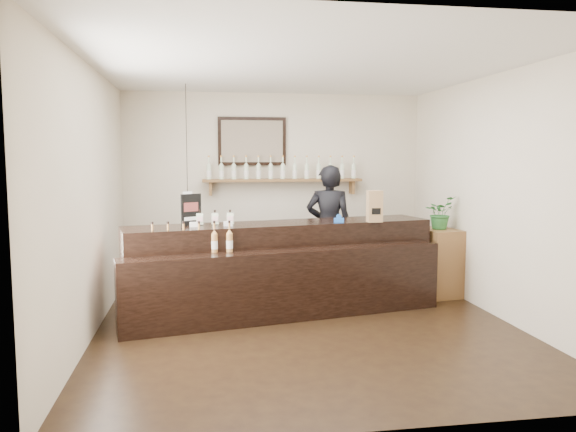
# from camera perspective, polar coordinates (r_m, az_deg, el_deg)

# --- Properties ---
(ground) EXTENTS (5.00, 5.00, 0.00)m
(ground) POSITION_cam_1_polar(r_m,az_deg,el_deg) (6.36, 1.78, -10.86)
(ground) COLOR black
(ground) RESTS_ON ground
(room_shell) EXTENTS (5.00, 5.00, 5.00)m
(room_shell) POSITION_cam_1_polar(r_m,az_deg,el_deg) (6.09, 1.83, 4.67)
(room_shell) COLOR beige
(room_shell) RESTS_ON ground
(back_wall_decor) EXTENTS (2.66, 0.96, 1.69)m
(back_wall_decor) POSITION_cam_1_polar(r_m,az_deg,el_deg) (8.41, -2.19, 5.37)
(back_wall_decor) COLOR brown
(back_wall_decor) RESTS_ON ground
(counter) EXTENTS (3.83, 1.73, 1.23)m
(counter) POSITION_cam_1_polar(r_m,az_deg,el_deg) (6.75, -0.47, -5.54)
(counter) COLOR black
(counter) RESTS_ON ground
(promo_sign) EXTENTS (0.23, 0.15, 0.37)m
(promo_sign) POSITION_cam_1_polar(r_m,az_deg,el_deg) (6.62, -9.82, 0.64)
(promo_sign) COLOR black
(promo_sign) RESTS_ON counter
(paper_bag) EXTENTS (0.18, 0.14, 0.39)m
(paper_bag) POSITION_cam_1_polar(r_m,az_deg,el_deg) (6.94, 8.79, 0.98)
(paper_bag) COLOR #9C7B4B
(paper_bag) RESTS_ON counter
(tape_dispenser) EXTENTS (0.12, 0.06, 0.10)m
(tape_dispenser) POSITION_cam_1_polar(r_m,az_deg,el_deg) (6.85, 5.19, -0.33)
(tape_dispenser) COLOR blue
(tape_dispenser) RESTS_ON counter
(side_cabinet) EXTENTS (0.53, 0.67, 0.89)m
(side_cabinet) POSITION_cam_1_polar(r_m,az_deg,el_deg) (7.78, 15.03, -4.56)
(side_cabinet) COLOR brown
(side_cabinet) RESTS_ON ground
(potted_plant) EXTENTS (0.52, 0.51, 0.44)m
(potted_plant) POSITION_cam_1_polar(r_m,az_deg,el_deg) (7.69, 15.16, 0.32)
(potted_plant) COLOR #2C6F30
(potted_plant) RESTS_ON side_cabinet
(shopkeeper) EXTENTS (0.82, 0.66, 1.97)m
(shopkeeper) POSITION_cam_1_polar(r_m,az_deg,el_deg) (7.78, 4.19, -0.37)
(shopkeeper) COLOR black
(shopkeeper) RESTS_ON ground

